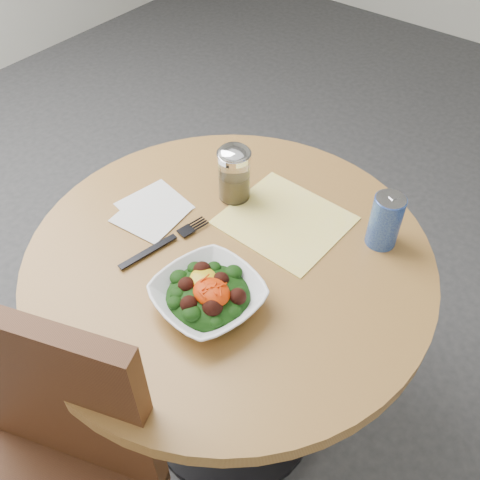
{
  "coord_description": "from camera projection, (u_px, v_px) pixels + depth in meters",
  "views": [
    {
      "loc": [
        0.51,
        -0.61,
        1.61
      ],
      "look_at": [
        0.03,
        0.0,
        0.81
      ],
      "focal_mm": 40.0,
      "sensor_mm": 36.0,
      "label": 1
    }
  ],
  "objects": [
    {
      "name": "ground",
      "position": [
        232.0,
        412.0,
        1.71
      ],
      "size": [
        6.0,
        6.0,
        0.0
      ],
      "primitive_type": "plane",
      "color": "#313134",
      "rests_on": "ground"
    },
    {
      "name": "table",
      "position": [
        230.0,
        308.0,
        1.31
      ],
      "size": [
        0.9,
        0.9,
        0.75
      ],
      "color": "black",
      "rests_on": "ground"
    },
    {
      "name": "cloth_napkin",
      "position": [
        285.0,
        220.0,
        1.24
      ],
      "size": [
        0.27,
        0.25,
        0.0
      ],
      "primitive_type": "cube",
      "rotation": [
        0.0,
        0.0,
        -0.04
      ],
      "color": "yellow",
      "rests_on": "table"
    },
    {
      "name": "paper_napkins",
      "position": [
        153.0,
        210.0,
        1.27
      ],
      "size": [
        0.18,
        0.19,
        0.0
      ],
      "color": "white",
      "rests_on": "table"
    },
    {
      "name": "salad_bowl",
      "position": [
        208.0,
        295.0,
        1.05
      ],
      "size": [
        0.24,
        0.24,
        0.08
      ],
      "color": "white",
      "rests_on": "table"
    },
    {
      "name": "fork",
      "position": [
        167.0,
        241.0,
        1.19
      ],
      "size": [
        0.07,
        0.23,
        0.0
      ],
      "color": "black",
      "rests_on": "table"
    },
    {
      "name": "spice_shaker",
      "position": [
        234.0,
        174.0,
        1.25
      ],
      "size": [
        0.08,
        0.08,
        0.14
      ],
      "color": "silver",
      "rests_on": "table"
    },
    {
      "name": "beverage_can",
      "position": [
        385.0,
        221.0,
        1.15
      ],
      "size": [
        0.07,
        0.07,
        0.13
      ],
      "color": "#0D1A97",
      "rests_on": "table"
    }
  ]
}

